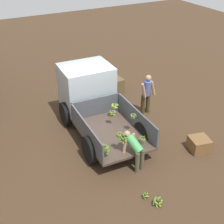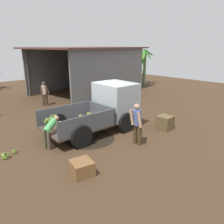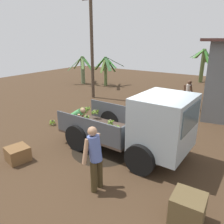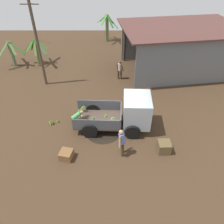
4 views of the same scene
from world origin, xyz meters
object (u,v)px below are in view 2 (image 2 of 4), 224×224
Objects in this scene: cargo_truck at (109,105)px; wooden_crate_0 at (82,168)px; person_foreground_visitor at (137,122)px; person_bystander_near_shed at (44,92)px; wooden_crate_1 at (165,122)px; person_worker_loading at (50,130)px; banana_bunch_on_ground_1 at (5,155)px; banana_bunch_on_ground_0 at (15,151)px.

cargo_truck is 4.29m from wooden_crate_0.
person_foreground_visitor reaches higher than person_bystander_near_shed.
cargo_truck is 2.62× the size of person_foreground_visitor.
cargo_truck is 6.82× the size of wooden_crate_1.
person_worker_loading is at bearing -37.64° from person_foreground_visitor.
person_foreground_visitor is at bearing -54.54° from person_worker_loading.
person_foreground_visitor is 4.96m from banana_bunch_on_ground_1.
person_foreground_visitor reaches higher than banana_bunch_on_ground_0.
wooden_crate_0 is at bearing 6.98° from person_foreground_visitor.
person_foreground_visitor is at bearing 5.34° from wooden_crate_0.
wooden_crate_0 is (-3.40, -2.45, -0.90)m from cargo_truck.
person_bystander_near_shed is 2.42× the size of wooden_crate_1.
wooden_crate_0 is at bearing -12.37° from person_bystander_near_shed.
person_foreground_visitor reaches higher than wooden_crate_1.
banana_bunch_on_ground_1 is 0.48× the size of wooden_crate_0.
person_bystander_near_shed reaches higher than banana_bunch_on_ground_1.
person_bystander_near_shed is (0.12, 8.04, -0.07)m from person_foreground_visitor.
banana_bunch_on_ground_0 is at bearing 147.05° from person_worker_loading.
wooden_crate_0 is at bearing -62.61° from banana_bunch_on_ground_1.
person_bystander_near_shed is at bearing 49.88° from person_worker_loading.
wooden_crate_0 is (1.38, -2.67, 0.09)m from banana_bunch_on_ground_1.
cargo_truck is at bearing 11.41° from person_bystander_near_shed.
person_worker_loading reaches higher than banana_bunch_on_ground_1.
wooden_crate_1 is (4.88, -1.95, -0.39)m from person_worker_loading.
banana_bunch_on_ground_0 is (-1.27, 0.41, -0.62)m from person_worker_loading.
cargo_truck reaches higher than banana_bunch_on_ground_1.
banana_bunch_on_ground_1 is at bearing 161.31° from wooden_crate_1.
banana_bunch_on_ground_1 is at bearing -27.72° from person_foreground_visitor.
person_worker_loading is 1.77m from banana_bunch_on_ground_1.
person_foreground_visitor is at bearing -101.16° from cargo_truck.
person_bystander_near_shed is (-0.40, 5.86, -0.24)m from cargo_truck.
cargo_truck is 4.54m from banana_bunch_on_ground_0.
cargo_truck reaches higher than wooden_crate_0.
banana_bunch_on_ground_0 is at bearing -28.62° from person_bystander_near_shed.
wooden_crate_0 reaches higher than banana_bunch_on_ground_1.
cargo_truck is at bearing -2.64° from banana_bunch_on_ground_1.
person_foreground_visitor is 2.60× the size of wooden_crate_1.
person_worker_loading is 1.82× the size of wooden_crate_1.
banana_bunch_on_ground_0 is 2.99m from wooden_crate_0.
wooden_crate_0 is (-2.88, -0.27, -0.72)m from person_foreground_visitor.
person_worker_loading is at bearing -176.97° from cargo_truck.
person_worker_loading is 6.64× the size of banana_bunch_on_ground_0.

